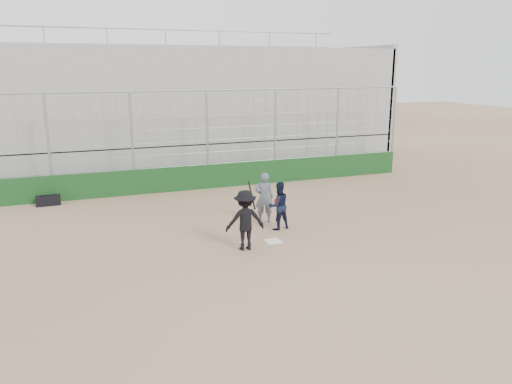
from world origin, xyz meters
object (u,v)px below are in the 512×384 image
object	(u,v)px
batter_at_plate	(245,220)
umpire	(264,200)
catcher_crouched	(279,213)
equipment_bag	(48,200)

from	to	relation	value
batter_at_plate	umpire	size ratio (longest dim) A/B	1.24
catcher_crouched	equipment_bag	size ratio (longest dim) A/B	1.22
batter_at_plate	umpire	world-z (taller)	batter_at_plate
catcher_crouched	umpire	bearing A→B (deg)	99.78
equipment_bag	batter_at_plate	bearing A→B (deg)	-52.23
catcher_crouched	umpire	distance (m)	0.89
catcher_crouched	equipment_bag	xyz separation A→B (m)	(-6.77, 5.50, -0.33)
umpire	equipment_bag	world-z (taller)	umpire
batter_at_plate	catcher_crouched	size ratio (longest dim) A/B	1.77
umpire	equipment_bag	size ratio (longest dim) A/B	1.74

